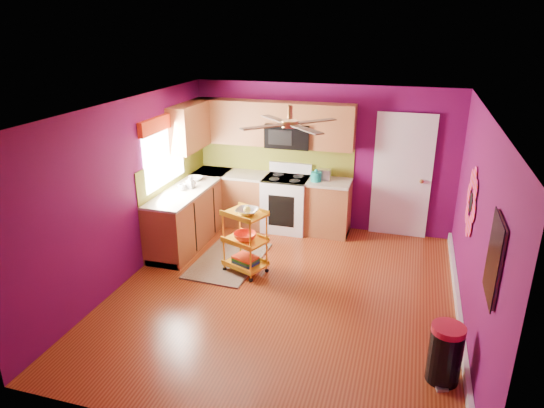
% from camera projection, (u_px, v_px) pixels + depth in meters
% --- Properties ---
extents(ground, '(5.00, 5.00, 0.00)m').
position_uv_depth(ground, '(284.00, 295.00, 6.53)').
color(ground, maroon).
rests_on(ground, ground).
extents(room_envelope, '(4.54, 5.04, 2.52)m').
position_uv_depth(room_envelope, '(287.00, 179.00, 5.95)').
color(room_envelope, '#5E0A49').
rests_on(room_envelope, ground).
extents(lower_cabinets, '(2.81, 2.31, 0.94)m').
position_uv_depth(lower_cabinets, '(236.00, 208.00, 8.36)').
color(lower_cabinets, brown).
rests_on(lower_cabinets, ground).
extents(electric_range, '(0.76, 0.66, 1.13)m').
position_uv_depth(electric_range, '(286.00, 203.00, 8.45)').
color(electric_range, white).
rests_on(electric_range, ground).
extents(upper_cabinetry, '(2.80, 2.30, 1.26)m').
position_uv_depth(upper_cabinetry, '(247.00, 126.00, 8.17)').
color(upper_cabinetry, brown).
rests_on(upper_cabinetry, ground).
extents(left_window, '(0.08, 1.35, 1.08)m').
position_uv_depth(left_window, '(164.00, 140.00, 7.44)').
color(left_window, white).
rests_on(left_window, ground).
extents(panel_door, '(0.95, 0.11, 2.15)m').
position_uv_depth(panel_door, '(402.00, 178.00, 8.03)').
color(panel_door, white).
rests_on(panel_door, ground).
extents(right_wall_art, '(0.04, 2.74, 1.04)m').
position_uv_depth(right_wall_art, '(480.00, 224.00, 5.13)').
color(right_wall_art, black).
rests_on(right_wall_art, ground).
extents(ceiling_fan, '(1.01, 1.01, 0.26)m').
position_uv_depth(ceiling_fan, '(290.00, 123.00, 5.90)').
color(ceiling_fan, '#BF8C3F').
rests_on(ceiling_fan, ground).
extents(shag_rug, '(0.97, 1.52, 0.02)m').
position_uv_depth(shag_rug, '(229.00, 260.00, 7.44)').
color(shag_rug, black).
rests_on(shag_rug, ground).
extents(rolling_cart, '(0.69, 0.61, 1.04)m').
position_uv_depth(rolling_cart, '(245.00, 239.00, 6.94)').
color(rolling_cart, yellow).
rests_on(rolling_cart, ground).
extents(trash_can, '(0.43, 0.43, 0.64)m').
position_uv_depth(trash_can, '(445.00, 354.00, 4.87)').
color(trash_can, black).
rests_on(trash_can, ground).
extents(teal_kettle, '(0.18, 0.18, 0.21)m').
position_uv_depth(teal_kettle, '(316.00, 176.00, 8.09)').
color(teal_kettle, teal).
rests_on(teal_kettle, lower_cabinets).
extents(toaster, '(0.22, 0.15, 0.18)m').
position_uv_depth(toaster, '(324.00, 174.00, 8.19)').
color(toaster, beige).
rests_on(toaster, lower_cabinets).
extents(soap_bottle_a, '(0.09, 0.10, 0.21)m').
position_uv_depth(soap_bottle_a, '(190.00, 182.00, 7.73)').
color(soap_bottle_a, '#EA3F72').
rests_on(soap_bottle_a, lower_cabinets).
extents(soap_bottle_b, '(0.15, 0.15, 0.19)m').
position_uv_depth(soap_bottle_b, '(191.00, 182.00, 7.78)').
color(soap_bottle_b, white).
rests_on(soap_bottle_b, lower_cabinets).
extents(counter_dish, '(0.25, 0.25, 0.06)m').
position_uv_depth(counter_dish, '(195.00, 179.00, 8.15)').
color(counter_dish, white).
rests_on(counter_dish, lower_cabinets).
extents(counter_cup, '(0.13, 0.13, 0.10)m').
position_uv_depth(counter_cup, '(182.00, 187.00, 7.67)').
color(counter_cup, white).
rests_on(counter_cup, lower_cabinets).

